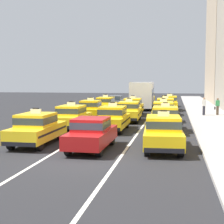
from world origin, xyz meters
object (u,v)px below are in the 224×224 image
(taxi_left_fourth, at_px, (106,104))
(pedestrian_near_crosswalk, at_px, (217,106))
(taxi_left_second, at_px, (72,117))
(sedan_left_fifth, at_px, (115,101))
(sedan_center_nearest, at_px, (91,133))
(bus_center_fifth, at_px, (143,93))
(taxi_right_nearest, at_px, (163,132))
(taxi_center_third, at_px, (129,111))
(taxi_center_sixth, at_px, (149,97))
(taxi_right_second, at_px, (165,118))
(pedestrian_mid_block, at_px, (204,106))
(taxi_right_fourth, at_px, (165,106))
(taxi_center_fourth, at_px, (133,106))
(taxi_right_third, at_px, (163,111))
(taxi_right_fifth, at_px, (170,103))
(taxi_left_third, at_px, (91,109))
(taxi_left_nearest, at_px, (37,128))
(taxi_center_second, at_px, (113,118))
(sedan_right_sixth, at_px, (168,100))

(taxi_left_fourth, height_order, pedestrian_near_crosswalk, taxi_left_fourth)
(taxi_left_second, distance_m, sedan_left_fifth, 18.38)
(sedan_center_nearest, relative_size, pedestrian_near_crosswalk, 2.69)
(bus_center_fifth, bearing_deg, taxi_left_second, -98.91)
(taxi_right_nearest, bearing_deg, taxi_center_third, 106.00)
(sedan_center_nearest, relative_size, taxi_center_third, 0.94)
(taxi_center_sixth, height_order, taxi_right_second, same)
(pedestrian_mid_block, bearing_deg, sedan_center_nearest, -111.73)
(sedan_left_fifth, height_order, taxi_center_sixth, taxi_center_sixth)
(taxi_center_third, relative_size, taxi_right_fourth, 1.00)
(taxi_center_fourth, height_order, pedestrian_mid_block, taxi_center_fourth)
(taxi_right_third, bearing_deg, taxi_center_fourth, 122.51)
(sedan_center_nearest, bearing_deg, taxi_right_fifth, 81.69)
(taxi_right_fifth, distance_m, pedestrian_mid_block, 7.22)
(sedan_left_fifth, xyz_separation_m, taxi_right_third, (6.37, -12.92, 0.03))
(bus_center_fifth, distance_m, taxi_right_second, 19.96)
(pedestrian_mid_block, bearing_deg, sedan_left_fifth, 140.49)
(taxi_right_nearest, relative_size, taxi_right_fourth, 1.01)
(taxi_left_third, xyz_separation_m, taxi_right_fourth, (6.36, 4.92, 0.00))
(taxi_right_nearest, bearing_deg, taxi_left_fourth, 110.05)
(taxi_left_nearest, relative_size, taxi_right_third, 0.99)
(taxi_left_third, relative_size, taxi_center_second, 1.02)
(taxi_center_fourth, bearing_deg, taxi_left_nearest, -100.67)
(taxi_left_second, xyz_separation_m, taxi_center_fourth, (2.99, 10.43, 0.00))
(taxi_left_second, distance_m, taxi_right_fifth, 17.78)
(taxi_center_fourth, xyz_separation_m, taxi_right_fifth, (3.50, 6.13, 0.00))
(pedestrian_near_crosswalk, bearing_deg, taxi_right_fifth, 127.42)
(taxi_center_third, relative_size, taxi_right_nearest, 0.99)
(bus_center_fifth, xyz_separation_m, sedan_right_sixth, (3.08, 2.46, -0.97))
(taxi_right_second, distance_m, pedestrian_mid_block, 10.51)
(sedan_center_nearest, bearing_deg, bus_center_fifth, 89.98)
(sedan_left_fifth, bearing_deg, taxi_right_third, -63.76)
(taxi_left_fourth, xyz_separation_m, taxi_right_third, (6.32, -6.92, 0.00))
(pedestrian_near_crosswalk, bearing_deg, taxi_center_second, -126.66)
(taxi_left_second, xyz_separation_m, taxi_left_third, (-0.21, 6.22, 0.00))
(taxi_right_second, xyz_separation_m, taxi_right_fifth, (0.03, 16.39, 0.00))
(taxi_center_fourth, bearing_deg, taxi_right_fifth, 60.29)
(taxi_center_second, distance_m, taxi_right_third, 6.55)
(taxi_center_third, height_order, taxi_right_fourth, same)
(taxi_center_third, xyz_separation_m, taxi_center_fourth, (-0.35, 5.25, 0.00))
(taxi_left_fourth, distance_m, pedestrian_near_crosswalk, 11.37)
(taxi_left_fourth, bearing_deg, taxi_right_fourth, -11.15)
(bus_center_fifth, distance_m, taxi_right_fifth, 4.80)
(taxi_center_second, xyz_separation_m, pedestrian_mid_block, (6.80, 10.41, 0.12))
(taxi_left_second, bearing_deg, taxi_left_third, 91.95)
(sedan_left_fifth, height_order, pedestrian_mid_block, pedestrian_mid_block)
(sedan_left_fifth, distance_m, bus_center_fifth, 3.75)
(taxi_center_third, bearing_deg, sedan_center_nearest, -91.15)
(taxi_right_fourth, bearing_deg, taxi_right_fifth, 86.45)
(sedan_center_nearest, distance_m, taxi_center_sixth, 35.82)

